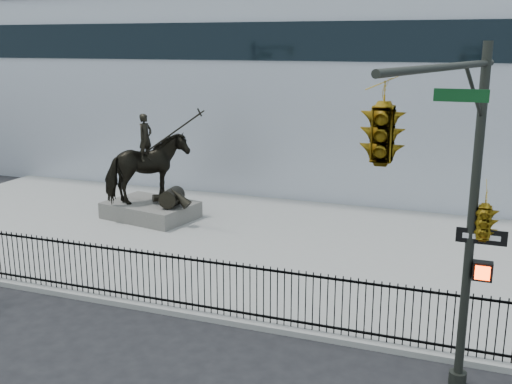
% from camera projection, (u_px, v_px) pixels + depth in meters
% --- Properties ---
extents(ground, '(120.00, 120.00, 0.00)m').
position_uv_depth(ground, '(158.00, 334.00, 14.71)').
color(ground, black).
rests_on(ground, ground).
extents(plaza, '(30.00, 12.00, 0.15)m').
position_uv_depth(plaza, '(256.00, 244.00, 21.06)').
color(plaza, gray).
rests_on(plaza, ground).
extents(building, '(44.00, 14.00, 9.00)m').
position_uv_depth(building, '(340.00, 90.00, 31.81)').
color(building, silver).
rests_on(building, ground).
extents(picket_fence, '(22.10, 0.10, 1.50)m').
position_uv_depth(picket_fence, '(180.00, 281.00, 15.62)').
color(picket_fence, black).
rests_on(picket_fence, plaza).
extents(statue_plinth, '(3.79, 2.95, 0.64)m').
position_uv_depth(statue_plinth, '(151.00, 210.00, 23.84)').
color(statue_plinth, '#53514C').
rests_on(statue_plinth, plaza).
extents(equestrian_statue, '(4.29, 3.08, 3.69)m').
position_uv_depth(equestrian_statue, '(150.00, 170.00, 23.40)').
color(equestrian_statue, black).
rests_on(equestrian_statue, statue_plinth).
extents(traffic_signal_right, '(2.17, 6.86, 7.00)m').
position_uv_depth(traffic_signal_right, '(441.00, 179.00, 9.53)').
color(traffic_signal_right, black).
rests_on(traffic_signal_right, ground).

